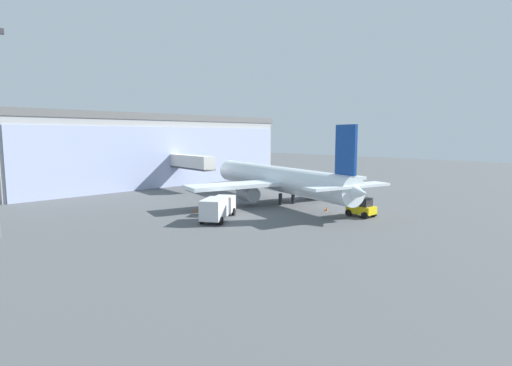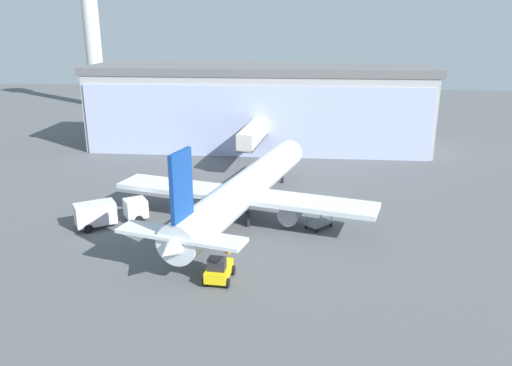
{
  "view_description": "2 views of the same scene",
  "coord_description": "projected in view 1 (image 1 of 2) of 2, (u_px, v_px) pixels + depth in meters",
  "views": [
    {
      "loc": [
        -39.71,
        -32.3,
        9.68
      ],
      "look_at": [
        -0.62,
        8.61,
        2.85
      ],
      "focal_mm": 28.0,
      "sensor_mm": 36.0,
      "label": 1
    },
    {
      "loc": [
        8.92,
        -43.38,
        20.43
      ],
      "look_at": [
        3.1,
        8.22,
        3.57
      ],
      "focal_mm": 35.0,
      "sensor_mm": 36.0,
      "label": 2
    }
  ],
  "objects": [
    {
      "name": "ground",
      "position": [
        305.0,
        210.0,
        51.58
      ],
      "size": [
        240.0,
        240.0,
        0.0
      ],
      "primitive_type": "plane",
      "color": "#545659"
    },
    {
      "name": "jet_bridge",
      "position": [
        187.0,
        163.0,
        71.61
      ],
      "size": [
        3.47,
        14.99,
        6.12
      ],
      "rotation": [
        0.0,
        0.0,
        1.49
      ],
      "color": "silver",
      "rests_on": "ground"
    },
    {
      "name": "baggage_cart",
      "position": [
        322.0,
        194.0,
        61.9
      ],
      "size": [
        3.04,
        3.16,
        1.5
      ],
      "rotation": [
        0.0,
        0.0,
        0.86
      ],
      "color": "slate",
      "rests_on": "ground"
    },
    {
      "name": "terminal_building",
      "position": [
        151.0,
        150.0,
        79.08
      ],
      "size": [
        56.48,
        15.48,
        13.55
      ],
      "rotation": [
        0.0,
        0.0,
        0.02
      ],
      "color": "#A6A6A6",
      "rests_on": "ground"
    },
    {
      "name": "airplane",
      "position": [
        279.0,
        179.0,
        57.32
      ],
      "size": [
        28.48,
        34.92,
        10.85
      ],
      "rotation": [
        0.0,
        0.0,
        1.33
      ],
      "color": "white",
      "rests_on": "ground"
    },
    {
      "name": "safety_cone_wingtip",
      "position": [
        195.0,
        210.0,
        50.31
      ],
      "size": [
        0.36,
        0.36,
        0.55
      ],
      "primitive_type": "cone",
      "color": "orange",
      "rests_on": "ground"
    },
    {
      "name": "pushback_tug",
      "position": [
        362.0,
        208.0,
        47.47
      ],
      "size": [
        2.28,
        3.28,
        2.3
      ],
      "rotation": [
        0.0,
        0.0,
        1.53
      ],
      "color": "yellow",
      "rests_on": "ground"
    },
    {
      "name": "safety_cone_nose",
      "position": [
        327.0,
        209.0,
        51.22
      ],
      "size": [
        0.36,
        0.36,
        0.55
      ],
      "primitive_type": "cone",
      "color": "orange",
      "rests_on": "ground"
    },
    {
      "name": "catering_truck",
      "position": [
        218.0,
        207.0,
        45.57
      ],
      "size": [
        7.26,
        5.95,
        2.65
      ],
      "rotation": [
        0.0,
        0.0,
        0.6
      ],
      "color": "silver",
      "rests_on": "ground"
    }
  ]
}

